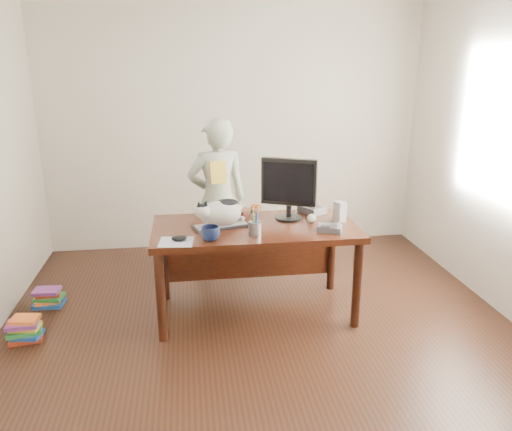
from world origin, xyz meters
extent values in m
plane|color=black|center=(0.00, 0.00, 0.00)|extent=(4.50, 4.50, 0.00)
plane|color=silver|center=(0.00, 2.25, 1.35)|extent=(4.00, 0.00, 4.00)
plane|color=silver|center=(0.00, -2.25, 1.35)|extent=(4.00, 0.00, 4.00)
cube|color=black|center=(0.00, 0.60, 0.72)|extent=(1.60, 0.80, 0.05)
cylinder|color=black|center=(-0.74, 0.26, 0.35)|extent=(0.07, 0.07, 0.70)
cylinder|color=black|center=(0.74, 0.26, 0.35)|extent=(0.07, 0.07, 0.70)
cylinder|color=black|center=(-0.74, 0.94, 0.35)|extent=(0.07, 0.07, 0.70)
cylinder|color=black|center=(0.74, 0.94, 0.35)|extent=(0.07, 0.07, 0.70)
cube|color=black|center=(0.00, 0.96, 0.40)|extent=(1.45, 0.03, 0.50)
cube|color=black|center=(-0.27, 0.60, 0.76)|extent=(0.45, 0.27, 0.02)
cube|color=#9B9A9F|center=(-0.27, 0.60, 0.77)|extent=(0.42, 0.24, 0.00)
ellipsoid|color=silver|center=(-0.27, 0.60, 0.86)|extent=(0.36, 0.28, 0.20)
ellipsoid|color=silver|center=(-0.41, 0.54, 0.90)|extent=(0.14, 0.14, 0.11)
ellipsoid|color=black|center=(-0.41, 0.54, 0.94)|extent=(0.10, 0.10, 0.04)
cone|color=black|center=(-0.43, 0.52, 0.97)|extent=(0.07, 0.07, 0.07)
cone|color=black|center=(-0.38, 0.54, 0.97)|extent=(0.07, 0.06, 0.07)
ellipsoid|color=black|center=(-0.22, 0.62, 0.95)|extent=(0.20, 0.18, 0.04)
cylinder|color=silver|center=(-0.13, 0.69, 0.80)|extent=(0.12, 0.12, 0.05)
cylinder|color=black|center=(0.30, 0.74, 0.76)|extent=(0.29, 0.29, 0.02)
cylinder|color=black|center=(0.30, 0.74, 0.82)|extent=(0.06, 0.06, 0.10)
cube|color=black|center=(0.29, 0.72, 1.07)|extent=(0.43, 0.23, 0.38)
cube|color=black|center=(0.28, 0.70, 1.07)|extent=(0.37, 0.17, 0.32)
cylinder|color=gray|center=(-0.03, 0.37, 0.80)|extent=(0.12, 0.12, 0.11)
cylinder|color=black|center=(-0.05, 0.39, 0.89)|extent=(0.04, 0.03, 0.16)
cylinder|color=#0B34A2|center=(-0.02, 0.36, 0.89)|extent=(0.04, 0.03, 0.16)
cylinder|color=red|center=(-0.03, 0.39, 0.89)|extent=(0.02, 0.04, 0.16)
cylinder|color=#197F1D|center=(-0.05, 0.36, 0.89)|extent=(0.02, 0.04, 0.16)
cylinder|color=#A5A6AA|center=(-0.03, 0.37, 0.90)|extent=(0.01, 0.03, 0.12)
cylinder|color=#A5A6AA|center=(-0.02, 0.36, 0.90)|extent=(0.02, 0.02, 0.12)
torus|color=orange|center=(-0.04, 0.37, 0.97)|extent=(0.05, 0.04, 0.05)
torus|color=orange|center=(-0.01, 0.36, 0.97)|extent=(0.05, 0.04, 0.05)
cube|color=silver|center=(-0.61, 0.31, 0.75)|extent=(0.26, 0.24, 0.01)
ellipsoid|color=black|center=(-0.59, 0.33, 0.77)|extent=(0.12, 0.08, 0.04)
imported|color=#0C1533|center=(-0.36, 0.31, 0.80)|extent=(0.19, 0.19, 0.11)
cube|color=#5B5B5F|center=(0.54, 0.39, 0.77)|extent=(0.21, 0.19, 0.04)
cube|color=#414043|center=(0.51, 0.40, 0.80)|extent=(0.10, 0.11, 0.01)
cube|color=#A5A6AA|center=(0.58, 0.39, 0.80)|extent=(0.10, 0.15, 0.05)
cube|color=#99999B|center=(0.69, 0.61, 0.83)|extent=(0.10, 0.10, 0.16)
sphere|color=beige|center=(0.46, 0.61, 0.79)|extent=(0.07, 0.07, 0.07)
cube|color=#4E1417|center=(-0.13, 0.88, 0.77)|extent=(0.26, 0.23, 0.03)
cube|color=#54341D|center=(-0.13, 0.87, 0.80)|extent=(0.24, 0.23, 0.03)
cube|color=white|center=(-0.14, 0.88, 0.82)|extent=(0.16, 0.14, 0.02)
cube|color=#5B5B5F|center=(0.53, 0.89, 0.78)|extent=(0.24, 0.26, 0.06)
cube|color=#414043|center=(0.55, 0.86, 0.81)|extent=(0.14, 0.14, 0.01)
imported|color=silver|center=(-0.24, 1.39, 0.76)|extent=(0.60, 0.44, 1.51)
cube|color=gold|center=(-0.24, 1.22, 1.05)|extent=(0.15, 0.11, 0.20)
cube|color=#AA3118|center=(-1.75, 0.40, 0.01)|extent=(0.25, 0.19, 0.03)
cube|color=#1A489C|center=(-1.74, 0.39, 0.04)|extent=(0.23, 0.18, 0.03)
cube|color=#257E34|center=(-1.76, 0.41, 0.08)|extent=(0.27, 0.22, 0.03)
cube|color=yellow|center=(-1.75, 0.40, 0.11)|extent=(0.21, 0.16, 0.03)
cube|color=#763584|center=(-1.76, 0.39, 0.14)|extent=(0.23, 0.17, 0.03)
cube|color=orange|center=(-1.74, 0.41, 0.17)|extent=(0.21, 0.17, 0.03)
cube|color=#1A489C|center=(-1.72, 0.95, 0.02)|extent=(0.25, 0.19, 0.03)
cube|color=orange|center=(-1.73, 0.96, 0.05)|extent=(0.22, 0.19, 0.03)
cube|color=#257E34|center=(-1.71, 0.94, 0.08)|extent=(0.24, 0.19, 0.03)
cube|color=#AA3118|center=(-1.72, 0.96, 0.11)|extent=(0.21, 0.16, 0.03)
cube|color=#763584|center=(-1.73, 0.94, 0.14)|extent=(0.22, 0.17, 0.03)
camera|label=1|loc=(-0.51, -3.08, 1.99)|focal=35.00mm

